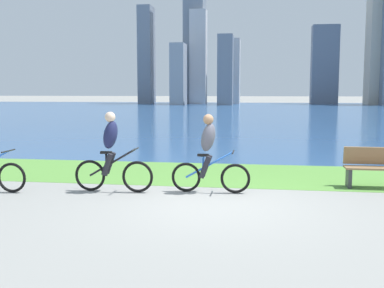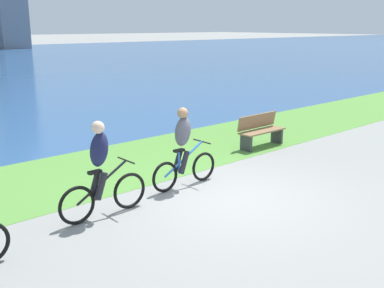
# 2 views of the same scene
# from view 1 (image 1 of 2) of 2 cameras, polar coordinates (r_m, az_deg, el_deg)

# --- Properties ---
(ground_plane) EXTENTS (300.00, 300.00, 0.00)m
(ground_plane) POSITION_cam_1_polar(r_m,az_deg,el_deg) (8.98, 2.58, -7.44)
(ground_plane) COLOR gray
(grass_strip_bayside) EXTENTS (120.00, 3.42, 0.01)m
(grass_strip_bayside) POSITION_cam_1_polar(r_m,az_deg,el_deg) (12.22, 4.21, -3.67)
(grass_strip_bayside) COLOR #59933D
(grass_strip_bayside) RESTS_ON ground
(bay_water_surface) EXTENTS (300.00, 66.48, 0.00)m
(bay_water_surface) POSITION_cam_1_polar(r_m,az_deg,el_deg) (47.00, 7.45, 3.90)
(bay_water_surface) COLOR #2D568C
(bay_water_surface) RESTS_ON ground
(cyclist_lead) EXTENTS (1.68, 0.52, 1.67)m
(cyclist_lead) POSITION_cam_1_polar(r_m,az_deg,el_deg) (9.93, 2.06, -1.18)
(cyclist_lead) COLOR black
(cyclist_lead) RESTS_ON ground
(cyclist_trailing) EXTENTS (1.73, 0.52, 1.72)m
(cyclist_trailing) POSITION_cam_1_polar(r_m,az_deg,el_deg) (10.15, -9.74, -1.05)
(cyclist_trailing) COLOR black
(cyclist_trailing) RESTS_ON ground
(bench_near_path) EXTENTS (1.50, 0.47, 0.90)m
(bench_near_path) POSITION_cam_1_polar(r_m,az_deg,el_deg) (11.27, 21.74, -2.69)
(bench_near_path) COLOR olive
(bench_near_path) RESTS_ON ground
(city_skyline_far_shore) EXTENTS (40.09, 10.04, 24.39)m
(city_skyline_far_shore) POSITION_cam_1_polar(r_m,az_deg,el_deg) (73.05, 13.72, 11.25)
(city_skyline_far_shore) COLOR slate
(city_skyline_far_shore) RESTS_ON ground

